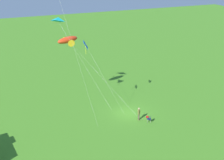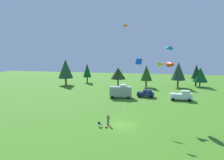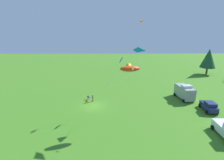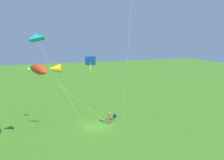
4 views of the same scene
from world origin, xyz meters
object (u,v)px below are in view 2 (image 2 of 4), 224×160
at_px(kite_large_fish, 167,64).
at_px(kite_delta_teal, 170,47).
at_px(van_motorhome_grey, 121,91).
at_px(truck_white_pickup, 182,96).
at_px(backpack_on_grass, 106,127).
at_px(kite_diamond_blue, 138,63).
at_px(car_navy_hatch, 146,93).
at_px(person_kite_flyer, 108,119).
at_px(folding_chair, 100,124).
at_px(kite_delta_orange, 125,26).

distance_m(kite_large_fish, kite_delta_teal, 3.18).
xyz_separation_m(van_motorhome_grey, kite_delta_teal, (10.96, -12.43, 10.59)).
bearing_deg(truck_white_pickup, backpack_on_grass, -119.58).
bearing_deg(truck_white_pickup, kite_diamond_blue, -119.74).
relative_size(car_navy_hatch, kite_large_fish, 0.43).
bearing_deg(backpack_on_grass, kite_diamond_blue, 59.46).
xyz_separation_m(backpack_on_grass, car_navy_hatch, (4.65, 23.83, 0.84)).
bearing_deg(kite_large_fish, truck_white_pickup, 73.49).
xyz_separation_m(person_kite_flyer, kite_large_fish, (9.04, 6.75, 8.26)).
bearing_deg(kite_diamond_blue, van_motorhome_grey, 110.86).
distance_m(car_navy_hatch, kite_diamond_blue, 18.96).
bearing_deg(person_kite_flyer, folding_chair, 148.37).
bearing_deg(truck_white_pickup, folding_chair, -121.98).
distance_m(van_motorhome_grey, kite_delta_teal, 19.67).
relative_size(car_navy_hatch, truck_white_pickup, 0.86).
distance_m(person_kite_flyer, kite_delta_orange, 18.03).
height_order(backpack_on_grass, car_navy_hatch, car_navy_hatch).
distance_m(kite_delta_teal, kite_delta_orange, 9.45).
height_order(person_kite_flyer, car_navy_hatch, car_navy_hatch).
distance_m(truck_white_pickup, kite_delta_orange, 22.43).
bearing_deg(car_navy_hatch, person_kite_flyer, -97.04).
distance_m(backpack_on_grass, car_navy_hatch, 24.30).
distance_m(van_motorhome_grey, car_navy_hatch, 6.56).
xyz_separation_m(van_motorhome_grey, truck_white_pickup, (14.60, 0.36, -0.54)).
height_order(van_motorhome_grey, kite_delta_teal, kite_delta_teal).
bearing_deg(truck_white_pickup, kite_delta_teal, -104.54).
xyz_separation_m(car_navy_hatch, kite_large_fish, (4.36, -15.78, 8.33)).
xyz_separation_m(folding_chair, car_navy_hatch, (5.77, 23.59, 0.46)).
bearing_deg(kite_delta_orange, truck_white_pickup, 43.17).
height_order(van_motorhome_grey, kite_diamond_blue, kite_diamond_blue).
bearing_deg(van_motorhome_grey, folding_chair, -96.27).
bearing_deg(backpack_on_grass, folding_chair, 167.75).
bearing_deg(folding_chair, van_motorhome_grey, 29.79).
height_order(van_motorhome_grey, kite_large_fish, kite_large_fish).
relative_size(backpack_on_grass, truck_white_pickup, 0.06).
bearing_deg(kite_large_fish, kite_diamond_blue, -167.42).
relative_size(backpack_on_grass, car_navy_hatch, 0.07).
distance_m(folding_chair, kite_delta_orange, 19.14).
relative_size(backpack_on_grass, van_motorhome_grey, 0.06).
distance_m(van_motorhome_grey, kite_delta_orange, 18.49).
relative_size(van_motorhome_grey, kite_large_fish, 0.55).
xyz_separation_m(person_kite_flyer, car_navy_hatch, (4.68, 22.53, -0.07)).
bearing_deg(kite_large_fish, van_motorhome_grey, 127.76).
bearing_deg(van_motorhome_grey, kite_delta_teal, -55.81).
distance_m(folding_chair, backpack_on_grass, 1.21).
distance_m(kite_delta_teal, kite_diamond_blue, 6.40).
height_order(folding_chair, kite_delta_orange, kite_delta_orange).
bearing_deg(backpack_on_grass, truck_white_pickup, 59.11).
xyz_separation_m(kite_large_fish, kite_delta_orange, (-7.87, 2.65, 7.08)).
height_order(folding_chair, kite_large_fish, kite_large_fish).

